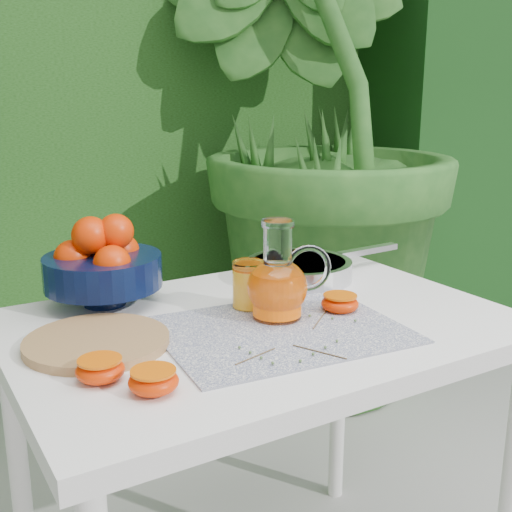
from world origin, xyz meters
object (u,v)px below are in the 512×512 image
cutting_board (97,342)px  fruit_bowl (102,264)px  juice_pitcher (278,285)px  saute_pan (300,268)px  white_table (261,356)px

cutting_board → fruit_bowl: fruit_bowl is taller
juice_pitcher → saute_pan: juice_pitcher is taller
white_table → saute_pan: 0.32m
cutting_board → saute_pan: (0.56, 0.16, 0.02)m
cutting_board → juice_pitcher: (0.36, -0.05, 0.07)m
cutting_board → saute_pan: bearing=16.1°
white_table → saute_pan: size_ratio=2.16×
fruit_bowl → white_table: bearing=-46.9°
fruit_bowl → saute_pan: (0.48, -0.06, -0.06)m
cutting_board → fruit_bowl: (0.09, 0.23, 0.08)m
white_table → juice_pitcher: size_ratio=4.92×
fruit_bowl → juice_pitcher: 0.39m
fruit_bowl → saute_pan: size_ratio=0.56×
white_table → fruit_bowl: size_ratio=3.86×
cutting_board → juice_pitcher: size_ratio=1.30×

